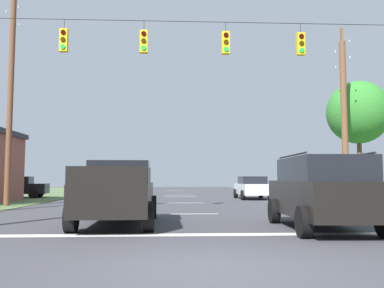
{
  "coord_description": "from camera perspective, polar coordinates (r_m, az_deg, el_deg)",
  "views": [
    {
      "loc": [
        -0.57,
        -6.59,
        1.41
      ],
      "look_at": [
        0.18,
        9.21,
        2.72
      ],
      "focal_mm": 38.69,
      "sensor_mm": 36.0,
      "label": 1
    }
  ],
  "objects": [
    {
      "name": "lane_dash_4",
      "position": [
        46.82,
        -2.04,
        -6.44
      ],
      "size": [
        2.5,
        0.15,
        0.01
      ],
      "primitive_type": "cube",
      "rotation": [
        0.0,
        0.0,
        1.57
      ],
      "color": "white",
      "rests_on": "ground"
    },
    {
      "name": "overhead_signal_span",
      "position": [
        17.09,
        -0.85,
        6.45
      ],
      "size": [
        18.25,
        0.31,
        8.44
      ],
      "color": "brown",
      "rests_on": "ground"
    },
    {
      "name": "suv_black",
      "position": [
        12.03,
        17.47,
        -6.17
      ],
      "size": [
        2.33,
        4.86,
        2.05
      ],
      "color": "black",
      "rests_on": "ground"
    },
    {
      "name": "utility_pole_near_left",
      "position": [
        23.2,
        -23.74,
        6.39
      ],
      "size": [
        0.28,
        1.82,
        11.36
      ],
      "color": "brown",
      "rests_on": "ground"
    },
    {
      "name": "stop_bar_stripe",
      "position": [
        10.54,
        0.41,
        -12.39
      ],
      "size": [
        14.81,
        0.45,
        0.01
      ],
      "primitive_type": "cube",
      "color": "white",
      "rests_on": "ground"
    },
    {
      "name": "lane_dash_2",
      "position": [
        31.55,
        -1.7,
        -7.27
      ],
      "size": [
        2.5,
        0.15,
        0.01
      ],
      "primitive_type": "cube",
      "rotation": [
        0.0,
        0.0,
        1.57
      ],
      "color": "white",
      "rests_on": "ground"
    },
    {
      "name": "tree_roadside_far_right",
      "position": [
        27.32,
        21.93,
        4.03
      ],
      "size": [
        3.78,
        3.78,
        7.34
      ],
      "color": "brown",
      "rests_on": "ground"
    },
    {
      "name": "lane_dash_1",
      "position": [
        23.72,
        -1.36,
        -8.11
      ],
      "size": [
        2.5,
        0.15,
        0.01
      ],
      "primitive_type": "cube",
      "rotation": [
        0.0,
        0.0,
        1.57
      ],
      "color": "white",
      "rests_on": "ground"
    },
    {
      "name": "ground_plane",
      "position": [
        6.76,
        2.27,
        -16.75
      ],
      "size": [
        120.0,
        120.0,
        0.0
      ],
      "primitive_type": "plane",
      "color": "#3D3D42"
    },
    {
      "name": "utility_pole_mid_right",
      "position": [
        24.16,
        20.25,
        3.46
      ],
      "size": [
        0.34,
        1.99,
        9.75
      ],
      "color": "brown",
      "rests_on": "ground"
    },
    {
      "name": "pickup_truck",
      "position": [
        13.01,
        -10.11,
        -6.6
      ],
      "size": [
        2.38,
        5.44,
        1.95
      ],
      "color": "black",
      "rests_on": "ground"
    },
    {
      "name": "distant_car_oncoming",
      "position": [
        28.43,
        8.3,
        -5.92
      ],
      "size": [
        2.06,
        4.32,
        1.52
      ],
      "color": "silver",
      "rests_on": "ground"
    },
    {
      "name": "lane_dash_3",
      "position": [
        34.6,
        -1.8,
        -7.04
      ],
      "size": [
        2.5,
        0.15,
        0.01
      ],
      "primitive_type": "cube",
      "rotation": [
        0.0,
        0.0,
        1.57
      ],
      "color": "white",
      "rests_on": "ground"
    },
    {
      "name": "lane_dash_0",
      "position": [
        16.5,
        -0.75,
        -9.61
      ],
      "size": [
        2.5,
        0.15,
        0.01
      ],
      "primitive_type": "cube",
      "rotation": [
        0.0,
        0.0,
        1.57
      ],
      "color": "white",
      "rests_on": "ground"
    },
    {
      "name": "distant_car_far_parked",
      "position": [
        31.64,
        -23.16,
        -5.46
      ],
      "size": [
        4.45,
        2.35,
        1.52
      ],
      "color": "black",
      "rests_on": "ground"
    },
    {
      "name": "distant_car_crossing_white",
      "position": [
        32.71,
        -13.23,
        -5.68
      ],
      "size": [
        2.07,
        4.33,
        1.52
      ],
      "color": "silver",
      "rests_on": "ground"
    }
  ]
}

